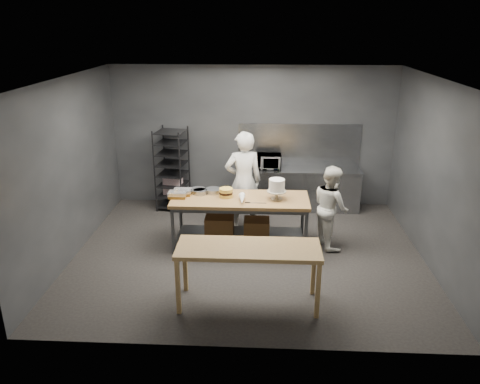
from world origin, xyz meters
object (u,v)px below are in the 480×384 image
object	(u,v)px
microwave	(268,161)
frosted_cake_stand	(277,187)
near_counter	(248,253)
layer_cake	(226,193)
chef_behind	(243,182)
work_table	(238,216)
speed_rack	(172,170)
chef_right	(331,207)

from	to	relation	value
microwave	frosted_cake_stand	size ratio (longest dim) A/B	1.48
near_counter	layer_cake	world-z (taller)	layer_cake
frosted_cake_stand	chef_behind	bearing A→B (deg)	128.22
near_counter	chef_behind	bearing A→B (deg)	94.10
microwave	layer_cake	bearing A→B (deg)	-112.34
work_table	frosted_cake_stand	world-z (taller)	frosted_cake_stand
work_table	near_counter	xyz separation A→B (m)	(0.24, -1.84, 0.24)
work_table	speed_rack	world-z (taller)	speed_rack
near_counter	speed_rack	distance (m)	4.02
work_table	chef_right	size ratio (longest dim) A/B	1.61
work_table	microwave	world-z (taller)	microwave
speed_rack	layer_cake	size ratio (longest dim) A/B	7.36
work_table	microwave	distance (m)	1.99
chef_right	speed_rack	bearing A→B (deg)	43.25
near_counter	frosted_cake_stand	bearing A→B (deg)	76.85
microwave	layer_cake	xyz separation A→B (m)	(-0.75, -1.81, -0.05)
work_table	layer_cake	xyz separation A→B (m)	(-0.22, 0.04, 0.43)
layer_cake	speed_rack	bearing A→B (deg)	126.62
speed_rack	layer_cake	distance (m)	2.17
microwave	near_counter	bearing A→B (deg)	-94.42
layer_cake	frosted_cake_stand	bearing A→B (deg)	-4.40
near_counter	chef_right	world-z (taller)	chef_right
microwave	chef_behind	bearing A→B (deg)	-112.97
speed_rack	microwave	bearing A→B (deg)	2.25
frosted_cake_stand	layer_cake	bearing A→B (deg)	175.60
microwave	frosted_cake_stand	bearing A→B (deg)	-85.80
work_table	speed_rack	bearing A→B (deg)	130.33
work_table	near_counter	world-z (taller)	work_table
work_table	frosted_cake_stand	xyz separation A→B (m)	(0.67, -0.03, 0.58)
chef_right	frosted_cake_stand	xyz separation A→B (m)	(-0.97, -0.14, 0.41)
microwave	frosted_cake_stand	distance (m)	1.89
speed_rack	chef_right	distance (m)	3.56
chef_behind	layer_cake	bearing A→B (deg)	55.11
near_counter	microwave	xyz separation A→B (m)	(0.29, 3.70, 0.24)
chef_behind	near_counter	bearing A→B (deg)	80.54
chef_behind	frosted_cake_stand	distance (m)	1.00
frosted_cake_stand	speed_rack	bearing A→B (deg)	140.33
work_table	chef_behind	world-z (taller)	chef_behind
chef_right	frosted_cake_stand	world-z (taller)	chef_right
near_counter	speed_rack	size ratio (longest dim) A/B	1.14
near_counter	chef_behind	size ratio (longest dim) A/B	1.03
work_table	microwave	bearing A→B (deg)	74.03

